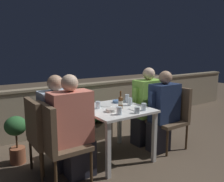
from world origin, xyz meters
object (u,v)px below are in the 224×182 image
object	(u,v)px
potted_plant	(16,135)
person_navy_jumper	(163,111)
chair_right_near	(172,113)
person_green_blouse	(146,106)
chair_right_far	(156,108)
person_coral_top	(74,128)
person_blue_shirt	(60,123)
beer_bottle	(121,102)
chair_left_near	(56,138)
chair_left_far	(42,131)

from	to	relation	value
potted_plant	person_navy_jumper	bearing A→B (deg)	-22.24
chair_right_near	person_green_blouse	distance (m)	0.41
chair_right_far	person_navy_jumper	bearing A→B (deg)	-121.03
person_coral_top	person_blue_shirt	distance (m)	0.28
chair_right_near	beer_bottle	bearing A→B (deg)	173.23
chair_left_near	person_green_blouse	world-z (taller)	person_green_blouse
chair_right_far	person_blue_shirt	bearing A→B (deg)	-178.63
chair_right_near	person_navy_jumper	world-z (taller)	person_navy_jumper
beer_bottle	person_coral_top	bearing A→B (deg)	-172.96
chair_left_far	person_coral_top	bearing A→B (deg)	-45.19
chair_left_far	person_blue_shirt	size ratio (longest dim) A/B	0.77
chair_left_far	chair_right_near	size ratio (longest dim) A/B	1.00
chair_left_near	potted_plant	xyz separation A→B (m)	(-0.26, 0.75, -0.15)
chair_left_near	potted_plant	distance (m)	0.81
chair_left_near	person_coral_top	distance (m)	0.22
person_navy_jumper	person_green_blouse	size ratio (longest dim) A/B	0.98
person_coral_top	chair_left_near	bearing A→B (deg)	180.00
chair_left_near	person_green_blouse	size ratio (longest dim) A/B	0.77
chair_right_near	beer_bottle	size ratio (longest dim) A/B	3.98
potted_plant	person_green_blouse	bearing A→B (deg)	-13.18
chair_right_near	person_green_blouse	size ratio (longest dim) A/B	0.77
chair_left_near	chair_right_near	world-z (taller)	same
person_navy_jumper	chair_right_far	xyz separation A→B (m)	(0.20, 0.33, -0.05)
beer_bottle	person_blue_shirt	bearing A→B (deg)	166.73
person_navy_jumper	chair_right_far	size ratio (longest dim) A/B	1.28
chair_right_far	beer_bottle	xyz separation A→B (m)	(-0.88, -0.22, 0.26)
person_navy_jumper	person_green_blouse	distance (m)	0.33
person_coral_top	person_navy_jumper	distance (m)	1.41
chair_left_far	chair_right_far	world-z (taller)	same
chair_left_far	potted_plant	size ratio (longest dim) A/B	1.45
chair_left_far	person_green_blouse	xyz separation A→B (m)	(1.67, 0.04, 0.06)
person_navy_jumper	beer_bottle	xyz separation A→B (m)	(-0.68, 0.11, 0.21)
person_green_blouse	potted_plant	xyz separation A→B (m)	(-1.87, 0.44, -0.21)
person_blue_shirt	person_navy_jumper	size ratio (longest dim) A/B	1.01
chair_left_far	person_blue_shirt	distance (m)	0.22
person_coral_top	person_green_blouse	bearing A→B (deg)	12.69
person_blue_shirt	person_navy_jumper	bearing A→B (deg)	-11.23
chair_left_far	person_green_blouse	distance (m)	1.67
chair_left_far	person_navy_jumper	xyz separation A→B (m)	(1.68, -0.29, 0.05)
person_navy_jumper	beer_bottle	bearing A→B (deg)	171.15
person_coral_top	person_navy_jumper	size ratio (longest dim) A/B	1.03
person_navy_jumper	chair_left_far	bearing A→B (deg)	170.17
person_navy_jumper	chair_right_far	distance (m)	0.39
person_blue_shirt	person_navy_jumper	xyz separation A→B (m)	(1.47, -0.29, -0.01)
person_blue_shirt	person_navy_jumper	distance (m)	1.50
person_blue_shirt	chair_right_far	world-z (taller)	person_blue_shirt
chair_right_far	person_green_blouse	world-z (taller)	person_green_blouse
potted_plant	person_blue_shirt	bearing A→B (deg)	-49.27
person_blue_shirt	person_navy_jumper	world-z (taller)	person_blue_shirt
chair_right_far	person_coral_top	bearing A→B (deg)	-168.94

